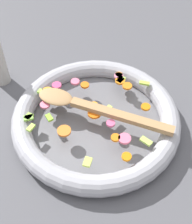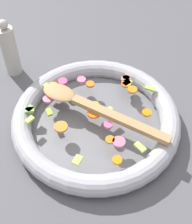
{
  "view_description": "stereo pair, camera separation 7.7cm",
  "coord_description": "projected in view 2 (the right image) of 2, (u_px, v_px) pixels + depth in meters",
  "views": [
    {
      "loc": [
        -0.43,
        -0.26,
        0.63
      ],
      "look_at": [
        0.0,
        0.0,
        0.05
      ],
      "focal_mm": 50.0,
      "sensor_mm": 36.0,
      "label": 1
    },
    {
      "loc": [
        -0.38,
        -0.32,
        0.63
      ],
      "look_at": [
        0.0,
        0.0,
        0.05
      ],
      "focal_mm": 50.0,
      "sensor_mm": 36.0,
      "label": 2
    }
  ],
  "objects": [
    {
      "name": "ground_plane",
      "position": [
        96.0,
        125.0,
        0.81
      ],
      "size": [
        4.0,
        4.0,
        0.0
      ],
      "primitive_type": "plane",
      "color": "#4C4C51"
    },
    {
      "name": "skillet",
      "position": [
        96.0,
        119.0,
        0.79
      ],
      "size": [
        0.42,
        0.42,
        0.05
      ],
      "color": "slate",
      "rests_on": "ground_plane"
    },
    {
      "name": "chopped_vegetables",
      "position": [
        95.0,
        107.0,
        0.78
      ],
      "size": [
        0.31,
        0.33,
        0.01
      ],
      "color": "orange",
      "rests_on": "skillet"
    },
    {
      "name": "wooden_spoon",
      "position": [
        90.0,
        106.0,
        0.76
      ],
      "size": [
        0.1,
        0.35,
        0.01
      ],
      "color": "#A87F51",
      "rests_on": "chopped_vegetables"
    },
    {
      "name": "pepper_mill",
      "position": [
        9.0,
        50.0,
        0.88
      ],
      "size": [
        0.04,
        0.04,
        0.18
      ],
      "color": "#B2ADA3",
      "rests_on": "ground_plane"
    }
  ]
}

